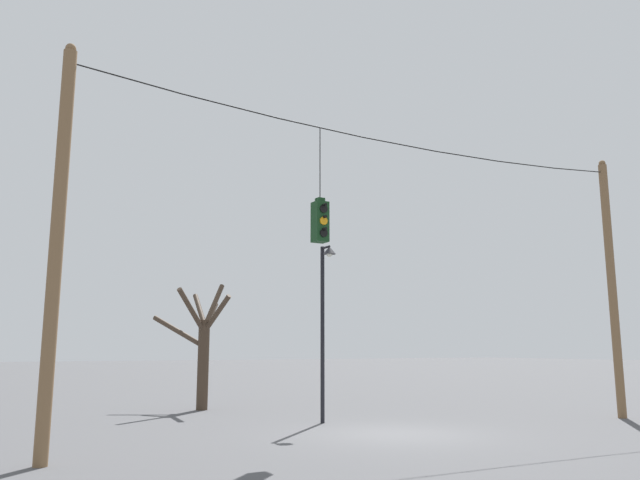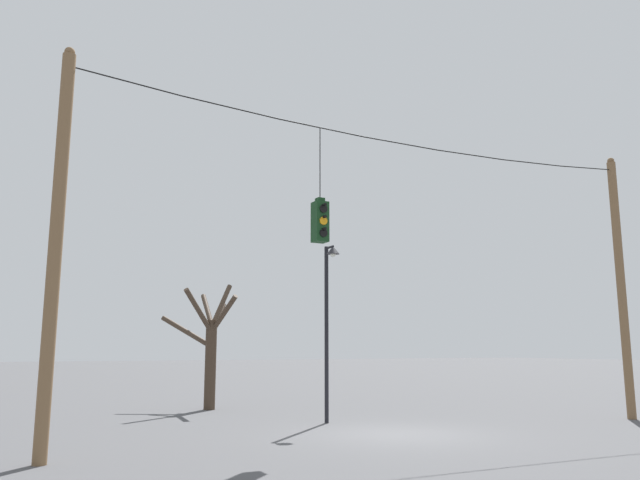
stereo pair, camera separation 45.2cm
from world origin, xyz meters
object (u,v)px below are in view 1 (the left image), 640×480
object	(u,v)px
utility_pole_left	(56,243)
traffic_light_near_right_pole	(320,221)
utility_pole_right	(612,285)
bare_tree	(202,343)
street_lamp	(325,303)

from	to	relation	value
utility_pole_left	traffic_light_near_right_pole	size ratio (longest dim) A/B	2.88
utility_pole_right	traffic_light_near_right_pole	size ratio (longest dim) A/B	2.88
utility_pole_left	traffic_light_near_right_pole	distance (m)	5.97
utility_pole_right	bare_tree	distance (m)	14.06
bare_tree	utility_pole_left	bearing A→B (deg)	-123.73
utility_pole_right	street_lamp	distance (m)	9.41
utility_pole_left	utility_pole_right	distance (m)	16.65
traffic_light_near_right_pole	bare_tree	bearing A→B (deg)	89.18
utility_pole_right	street_lamp	size ratio (longest dim) A/B	1.60
utility_pole_right	traffic_light_near_right_pole	xyz separation A→B (m)	(-10.78, 0.00, 1.04)
utility_pole_right	bare_tree	size ratio (longest dim) A/B	1.83
utility_pole_right	traffic_light_near_right_pole	bearing A→B (deg)	180.00
street_lamp	bare_tree	world-z (taller)	street_lamp
traffic_light_near_right_pole	street_lamp	world-z (taller)	traffic_light_near_right_pole
utility_pole_left	street_lamp	bearing A→B (deg)	22.52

